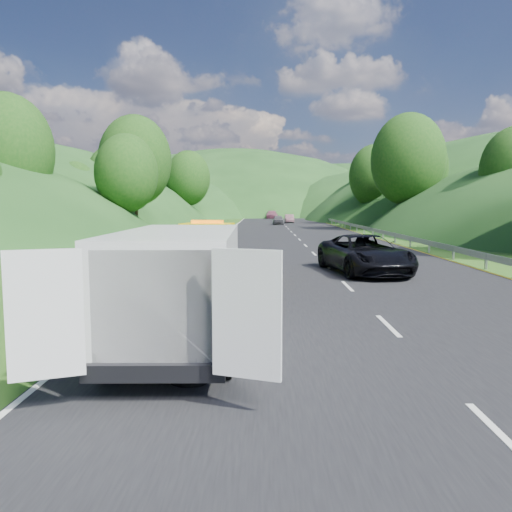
{
  "coord_description": "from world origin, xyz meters",
  "views": [
    {
      "loc": [
        -0.14,
        -14.23,
        3.05
      ],
      "look_at": [
        -0.36,
        2.43,
        1.3
      ],
      "focal_mm": 35.0,
      "sensor_mm": 36.0,
      "label": 1
    }
  ],
  "objects_px": {
    "suitcase": "(115,294)",
    "spare_tire": "(190,382)",
    "white_van": "(181,281)",
    "passing_suv": "(364,273)",
    "worker": "(182,373)",
    "child": "(217,315)",
    "woman": "(161,298)",
    "tow_truck": "(201,252)"
  },
  "relations": [
    {
      "from": "worker",
      "to": "passing_suv",
      "type": "relative_size",
      "value": 0.3
    },
    {
      "from": "child",
      "to": "suitcase",
      "type": "xyz_separation_m",
      "value": [
        -3.27,
        1.6,
        0.31
      ]
    },
    {
      "from": "woman",
      "to": "white_van",
      "type": "bearing_deg",
      "value": -166.54
    },
    {
      "from": "worker",
      "to": "woman",
      "type": "bearing_deg",
      "value": 96.22
    },
    {
      "from": "suitcase",
      "to": "passing_suv",
      "type": "bearing_deg",
      "value": 37.03
    },
    {
      "from": "worker",
      "to": "passing_suv",
      "type": "bearing_deg",
      "value": 57.35
    },
    {
      "from": "tow_truck",
      "to": "passing_suv",
      "type": "height_order",
      "value": "tow_truck"
    },
    {
      "from": "child",
      "to": "suitcase",
      "type": "relative_size",
      "value": 1.76
    },
    {
      "from": "child",
      "to": "woman",
      "type": "bearing_deg",
      "value": 159.98
    },
    {
      "from": "child",
      "to": "worker",
      "type": "xyz_separation_m",
      "value": [
        -0.22,
        -4.66,
        0.0
      ]
    },
    {
      "from": "child",
      "to": "worker",
      "type": "distance_m",
      "value": 4.66
    },
    {
      "from": "white_van",
      "to": "worker",
      "type": "height_order",
      "value": "white_van"
    },
    {
      "from": "child",
      "to": "passing_suv",
      "type": "xyz_separation_m",
      "value": [
        5.73,
        8.39,
        0.0
      ]
    },
    {
      "from": "white_van",
      "to": "passing_suv",
      "type": "relative_size",
      "value": 1.17
    },
    {
      "from": "child",
      "to": "white_van",
      "type": "bearing_deg",
      "value": -68.13
    },
    {
      "from": "woman",
      "to": "worker",
      "type": "relative_size",
      "value": 0.86
    },
    {
      "from": "woman",
      "to": "child",
      "type": "relative_size",
      "value": 1.43
    },
    {
      "from": "white_van",
      "to": "spare_tire",
      "type": "xyz_separation_m",
      "value": [
        0.48,
        -2.13,
        -1.41
      ]
    },
    {
      "from": "woman",
      "to": "suitcase",
      "type": "distance_m",
      "value": 1.57
    },
    {
      "from": "child",
      "to": "worker",
      "type": "bearing_deg",
      "value": -61.62
    },
    {
      "from": "tow_truck",
      "to": "child",
      "type": "bearing_deg",
      "value": -71.82
    },
    {
      "from": "suitcase",
      "to": "spare_tire",
      "type": "distance_m",
      "value": 7.48
    },
    {
      "from": "woman",
      "to": "passing_suv",
      "type": "distance_m",
      "value": 9.73
    },
    {
      "from": "woman",
      "to": "worker",
      "type": "distance_m",
      "value": 7.44
    },
    {
      "from": "spare_tire",
      "to": "child",
      "type": "bearing_deg",
      "value": 90.03
    },
    {
      "from": "woman",
      "to": "suitcase",
      "type": "bearing_deg",
      "value": 125.69
    },
    {
      "from": "white_van",
      "to": "passing_suv",
      "type": "distance_m",
      "value": 13.04
    },
    {
      "from": "tow_truck",
      "to": "woman",
      "type": "distance_m",
      "value": 3.86
    },
    {
      "from": "white_van",
      "to": "worker",
      "type": "relative_size",
      "value": 3.88
    },
    {
      "from": "child",
      "to": "passing_suv",
      "type": "bearing_deg",
      "value": 86.69
    },
    {
      "from": "worker",
      "to": "suitcase",
      "type": "distance_m",
      "value": 6.97
    },
    {
      "from": "white_van",
      "to": "suitcase",
      "type": "xyz_separation_m",
      "value": [
        -2.79,
        4.58,
        -1.1
      ]
    },
    {
      "from": "woman",
      "to": "passing_suv",
      "type": "xyz_separation_m",
      "value": [
        7.79,
        5.84,
        0.0
      ]
    },
    {
      "from": "child",
      "to": "spare_tire",
      "type": "distance_m",
      "value": 5.12
    },
    {
      "from": "white_van",
      "to": "child",
      "type": "relative_size",
      "value": 6.47
    },
    {
      "from": "tow_truck",
      "to": "worker",
      "type": "height_order",
      "value": "tow_truck"
    },
    {
      "from": "child",
      "to": "spare_tire",
      "type": "height_order",
      "value": "child"
    },
    {
      "from": "worker",
      "to": "spare_tire",
      "type": "relative_size",
      "value": 2.63
    },
    {
      "from": "tow_truck",
      "to": "suitcase",
      "type": "bearing_deg",
      "value": -107.64
    },
    {
      "from": "suitcase",
      "to": "spare_tire",
      "type": "relative_size",
      "value": 0.89
    },
    {
      "from": "child",
      "to": "tow_truck",
      "type": "bearing_deg",
      "value": 131.78
    },
    {
      "from": "tow_truck",
      "to": "suitcase",
      "type": "xyz_separation_m",
      "value": [
        -2.11,
        -4.52,
        -0.85
      ]
    }
  ]
}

